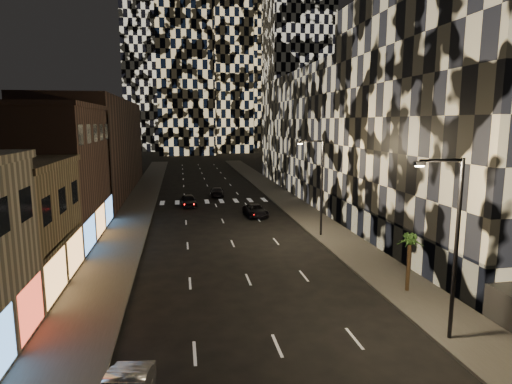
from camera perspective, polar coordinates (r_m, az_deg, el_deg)
name	(u,v)px	position (r m, az deg, el deg)	size (l,w,h in m)	color
sidewalk_left	(139,203)	(59.17, -15.30, -1.44)	(4.00, 120.00, 0.15)	#47443F
sidewalk_right	(285,198)	(60.64, 3.86, -0.87)	(4.00, 120.00, 0.15)	#47443F
curb_left	(155,203)	(59.01, -13.27, -1.39)	(0.20, 120.00, 0.15)	#4C4C47
curb_right	(270,199)	(60.18, 1.92, -0.93)	(0.20, 120.00, 0.15)	#4C4C47
retail_brown	(40,175)	(43.56, -26.80, 2.00)	(10.00, 15.00, 12.00)	#50372D
retail_filler_left	(95,147)	(69.18, -20.62, 5.60)	(10.00, 40.00, 14.00)	#50372D
midrise_right	(476,119)	(40.58, 27.26, 8.59)	(16.00, 25.00, 22.00)	#232326
midrise_base	(384,234)	(37.64, 16.74, -5.38)	(0.60, 25.00, 3.00)	#383838
midrise_filler_right	(336,133)	(69.38, 10.65, 7.69)	(16.00, 40.00, 18.00)	#232326
tower_right_mid	(299,0)	(153.34, 5.69, 24.12)	(20.00, 20.00, 100.00)	black
tower_center_low	(184,7)	(152.42, -9.62, 23.16)	(18.00, 18.00, 95.00)	black
streetlight_near	(452,237)	(22.66, 24.72, -5.47)	(2.55, 0.25, 9.00)	black
streetlight_far	(320,181)	(40.38, 8.47, 1.47)	(2.55, 0.25, 9.00)	black
car_dark_midlane	(189,201)	(55.84, -8.95, -1.13)	(1.81, 4.50, 1.53)	black
car_dark_oncoming	(217,192)	(62.99, -5.23, 0.04)	(1.88, 4.62, 1.34)	black
car_dark_rightlane	(256,211)	(49.40, -0.04, -2.49)	(2.24, 4.87, 1.35)	black
palm_tree	(410,244)	(28.77, 19.82, -6.50)	(1.91, 1.88, 3.73)	#47331E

